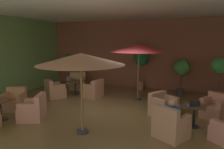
% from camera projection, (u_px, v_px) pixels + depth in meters
% --- Properties ---
extents(ground_plane, '(10.61, 9.28, 0.02)m').
position_uv_depth(ground_plane, '(107.00, 114.00, 7.48)').
color(ground_plane, brown).
extents(wall_back_brick, '(10.61, 0.08, 3.69)m').
position_uv_depth(wall_back_brick, '(139.00, 54.00, 11.43)').
color(wall_back_brick, brown).
rests_on(wall_back_brick, ground_plane).
extents(ceiling_slab, '(10.61, 9.28, 0.06)m').
position_uv_depth(ceiling_slab, '(107.00, 6.00, 6.88)').
color(ceiling_slab, silver).
rests_on(ceiling_slab, wall_back_brick).
extents(cafe_table_front_left, '(0.71, 0.71, 0.67)m').
position_uv_depth(cafe_table_front_left, '(194.00, 110.00, 6.29)').
color(cafe_table_front_left, black).
rests_on(cafe_table_front_left, ground_plane).
extents(armchair_front_left_east, '(1.00, 0.99, 0.86)m').
position_uv_depth(armchair_front_left_east, '(215.00, 109.00, 6.99)').
color(armchair_front_left_east, tan).
rests_on(armchair_front_left_east, ground_plane).
extents(armchair_front_left_south, '(1.07, 1.08, 0.80)m').
position_uv_depth(armchair_front_left_south, '(163.00, 107.00, 7.26)').
color(armchair_front_left_south, tan).
rests_on(armchair_front_left_south, ground_plane).
extents(armchair_front_left_west, '(1.04, 1.02, 0.91)m').
position_uv_depth(armchair_front_left_west, '(170.00, 126.00, 5.58)').
color(armchair_front_left_west, tan).
rests_on(armchair_front_left_west, ground_plane).
extents(cafe_table_front_right, '(0.73, 0.73, 0.67)m').
position_uv_depth(cafe_table_front_right, '(0.00, 105.00, 6.85)').
color(cafe_table_front_right, black).
rests_on(cafe_table_front_right, ground_plane).
extents(armchair_front_right_north, '(1.00, 1.01, 0.86)m').
position_uv_depth(armchair_front_right_north, '(33.00, 110.00, 6.91)').
color(armchair_front_right_north, tan).
rests_on(armchair_front_right_north, ground_plane).
extents(armchair_front_right_east, '(0.97, 1.00, 0.82)m').
position_uv_depth(armchair_front_right_east, '(14.00, 101.00, 7.93)').
color(armchair_front_right_east, '#BB7B52').
rests_on(armchair_front_right_east, ground_plane).
extents(cafe_table_mid_center, '(0.74, 0.74, 0.67)m').
position_uv_depth(cafe_table_mid_center, '(75.00, 84.00, 10.14)').
color(cafe_table_mid_center, black).
rests_on(cafe_table_mid_center, ground_plane).
extents(armchair_mid_center_north, '(1.06, 1.04, 0.89)m').
position_uv_depth(armchair_mid_center_north, '(78.00, 83.00, 11.22)').
color(armchair_mid_center_north, tan).
rests_on(armchair_mid_center_north, ground_plane).
extents(armchair_mid_center_east, '(1.02, 1.04, 0.86)m').
position_uv_depth(armchair_mid_center_east, '(54.00, 91.00, 9.54)').
color(armchair_mid_center_east, '#B07956').
rests_on(armchair_mid_center_east, ground_plane).
extents(armchair_mid_center_south, '(0.86, 0.89, 0.84)m').
position_uv_depth(armchair_mid_center_south, '(93.00, 90.00, 9.64)').
color(armchair_mid_center_south, tan).
rests_on(armchair_mid_center_south, ground_plane).
extents(patio_umbrella_tall_red, '(2.44, 2.44, 2.47)m').
position_uv_depth(patio_umbrella_tall_red, '(139.00, 48.00, 8.96)').
color(patio_umbrella_tall_red, '#2D2D2D').
rests_on(patio_umbrella_tall_red, ground_plane).
extents(patio_umbrella_center_beige, '(2.38, 2.38, 2.26)m').
position_uv_depth(patio_umbrella_center_beige, '(81.00, 59.00, 5.61)').
color(patio_umbrella_center_beige, '#2D2D2D').
rests_on(patio_umbrella_center_beige, ground_plane).
extents(potted_tree_left_corner, '(0.59, 0.59, 1.79)m').
position_uv_depth(potted_tree_left_corner, '(69.00, 64.00, 12.53)').
color(potted_tree_left_corner, silver).
rests_on(potted_tree_left_corner, ground_plane).
extents(potted_tree_mid_left, '(0.66, 0.66, 1.87)m').
position_uv_depth(potted_tree_mid_left, '(219.00, 72.00, 8.93)').
color(potted_tree_mid_left, beige).
rests_on(potted_tree_mid_left, ground_plane).
extents(potted_tree_mid_right, '(0.79, 0.79, 2.07)m').
position_uv_depth(potted_tree_mid_right, '(141.00, 60.00, 10.97)').
color(potted_tree_mid_right, '#A76D48').
rests_on(potted_tree_mid_right, ground_plane).
extents(potted_tree_right_corner, '(0.77, 0.77, 1.73)m').
position_uv_depth(potted_tree_right_corner, '(182.00, 69.00, 9.85)').
color(potted_tree_right_corner, '#33372E').
rests_on(potted_tree_right_corner, ground_plane).
extents(patron_blue_shirt, '(0.42, 0.36, 0.63)m').
position_uv_depth(patron_blue_shirt, '(172.00, 112.00, 5.55)').
color(patron_blue_shirt, '#2A4AA2').
rests_on(patron_blue_shirt, ground_plane).
extents(iced_drink_cup, '(0.08, 0.08, 0.11)m').
position_uv_depth(iced_drink_cup, '(193.00, 104.00, 6.23)').
color(iced_drink_cup, silver).
rests_on(iced_drink_cup, cafe_table_front_left).
extents(open_laptop, '(0.37, 0.31, 0.20)m').
position_uv_depth(open_laptop, '(194.00, 105.00, 6.13)').
color(open_laptop, '#9EA0A5').
rests_on(open_laptop, cafe_table_front_left).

